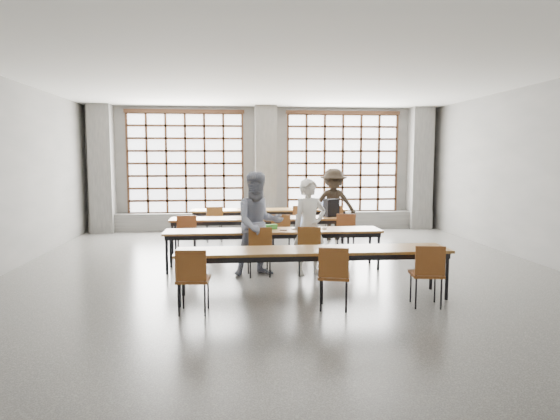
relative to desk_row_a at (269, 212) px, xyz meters
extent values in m
plane|color=#4B4B48|center=(0.01, -3.96, -0.66)|extent=(11.00, 11.00, 0.00)
plane|color=silver|center=(0.01, -3.96, 2.84)|extent=(11.00, 11.00, 0.00)
plane|color=#5E5E5B|center=(0.01, 1.54, 1.09)|extent=(10.00, 0.00, 10.00)
plane|color=#5E5E5B|center=(0.01, -9.46, 1.09)|extent=(10.00, 0.00, 10.00)
plane|color=#5E5E5B|center=(5.01, -3.96, 1.09)|extent=(0.00, 11.00, 11.00)
cube|color=#50504E|center=(-4.49, 1.26, 1.09)|extent=(0.60, 0.55, 3.50)
cube|color=#50504E|center=(0.01, 1.26, 1.09)|extent=(0.60, 0.55, 3.50)
cube|color=#50504E|center=(4.51, 1.26, 1.09)|extent=(0.60, 0.55, 3.50)
cube|color=white|center=(-2.24, 1.52, 1.24)|extent=(3.20, 0.02, 2.80)
cube|color=black|center=(-2.24, 1.44, 1.24)|extent=(3.20, 0.05, 2.80)
cube|color=black|center=(-2.24, 1.44, -0.21)|extent=(3.32, 0.07, 0.10)
cube|color=black|center=(-2.24, 1.44, 2.69)|extent=(3.32, 0.07, 0.10)
cube|color=white|center=(2.26, 1.52, 1.24)|extent=(3.20, 0.02, 2.80)
cube|color=black|center=(2.26, 1.44, 1.24)|extent=(3.20, 0.05, 2.80)
cube|color=black|center=(2.26, 1.44, -0.21)|extent=(3.32, 0.07, 0.10)
cube|color=black|center=(2.26, 1.44, 2.69)|extent=(3.32, 0.07, 0.10)
cube|color=#50504E|center=(0.01, 1.34, -0.41)|extent=(9.80, 0.35, 0.50)
cube|color=brown|center=(0.00, 0.00, 0.05)|extent=(4.00, 0.70, 0.04)
cube|color=black|center=(0.00, 0.00, -0.01)|extent=(3.90, 0.64, 0.08)
cylinder|color=black|center=(-1.92, -0.29, -0.32)|extent=(0.05, 0.05, 0.69)
cylinder|color=black|center=(-1.92, 0.29, -0.32)|extent=(0.05, 0.05, 0.69)
cylinder|color=black|center=(1.92, -0.29, -0.32)|extent=(0.05, 0.05, 0.69)
cylinder|color=black|center=(1.92, 0.29, -0.32)|extent=(0.05, 0.05, 0.69)
cube|color=brown|center=(-0.31, -1.82, 0.05)|extent=(4.00, 0.70, 0.04)
cube|color=black|center=(-0.31, -1.82, -0.01)|extent=(3.90, 0.64, 0.08)
cylinder|color=black|center=(-2.23, -2.11, -0.32)|extent=(0.05, 0.05, 0.69)
cylinder|color=black|center=(-2.23, -1.53, -0.32)|extent=(0.05, 0.05, 0.69)
cylinder|color=black|center=(1.61, -2.11, -0.32)|extent=(0.05, 0.05, 0.69)
cylinder|color=black|center=(1.61, -1.53, -0.32)|extent=(0.05, 0.05, 0.69)
cube|color=brown|center=(-0.18, -3.71, 0.05)|extent=(4.00, 0.70, 0.04)
cube|color=black|center=(-0.18, -3.71, -0.01)|extent=(3.90, 0.64, 0.08)
cylinder|color=black|center=(-2.10, -4.00, -0.32)|extent=(0.05, 0.05, 0.69)
cylinder|color=black|center=(-2.10, -3.42, -0.32)|extent=(0.05, 0.05, 0.69)
cylinder|color=black|center=(1.74, -4.00, -0.32)|extent=(0.05, 0.05, 0.69)
cylinder|color=black|center=(1.74, -3.42, -0.32)|extent=(0.05, 0.05, 0.69)
cube|color=brown|center=(0.24, -5.72, 0.05)|extent=(4.00, 0.70, 0.04)
cube|color=black|center=(0.24, -5.72, -0.01)|extent=(3.90, 0.64, 0.08)
cylinder|color=black|center=(-1.68, -6.01, -0.32)|extent=(0.05, 0.05, 0.69)
cylinder|color=black|center=(-1.68, -5.43, -0.32)|extent=(0.05, 0.05, 0.69)
cylinder|color=black|center=(2.16, -6.01, -0.32)|extent=(0.05, 0.05, 0.69)
cylinder|color=black|center=(2.16, -5.43, -0.32)|extent=(0.05, 0.05, 0.69)
cube|color=brown|center=(-1.40, -0.55, -0.21)|extent=(0.48, 0.48, 0.04)
cube|color=brown|center=(-1.37, -0.75, 0.02)|extent=(0.40, 0.09, 0.40)
cylinder|color=black|center=(-1.40, -0.55, -0.44)|extent=(0.02, 0.02, 0.45)
cube|color=brown|center=(0.80, -0.55, -0.21)|extent=(0.53, 0.53, 0.04)
cube|color=brown|center=(0.74, -0.74, 0.02)|extent=(0.39, 0.15, 0.40)
cylinder|color=black|center=(0.80, -0.55, -0.44)|extent=(0.02, 0.02, 0.45)
cube|color=brown|center=(1.60, -0.55, -0.21)|extent=(0.44, 0.44, 0.04)
cube|color=brown|center=(1.59, -0.75, 0.02)|extent=(0.40, 0.05, 0.40)
cylinder|color=black|center=(1.60, -0.55, -0.44)|extent=(0.02, 0.02, 0.45)
cube|color=#682F14|center=(-1.91, -2.37, -0.21)|extent=(0.48, 0.48, 0.04)
cube|color=#682F14|center=(-1.88, -2.57, 0.02)|extent=(0.40, 0.09, 0.40)
cylinder|color=black|center=(-1.91, -2.37, -0.44)|extent=(0.02, 0.02, 0.45)
cube|color=maroon|center=(0.09, -2.37, -0.21)|extent=(0.48, 0.48, 0.04)
cube|color=maroon|center=(0.06, -2.57, 0.02)|extent=(0.40, 0.09, 0.40)
cylinder|color=black|center=(0.09, -2.37, -0.44)|extent=(0.02, 0.02, 0.45)
cube|color=brown|center=(1.49, -2.37, -0.21)|extent=(0.49, 0.49, 0.04)
cube|color=brown|center=(1.45, -2.57, 0.02)|extent=(0.40, 0.11, 0.40)
cylinder|color=black|center=(1.49, -2.37, -0.44)|extent=(0.02, 0.02, 0.45)
cube|color=brown|center=(-0.48, -4.26, -0.21)|extent=(0.45, 0.45, 0.04)
cube|color=brown|center=(-0.47, -4.46, 0.02)|extent=(0.40, 0.06, 0.40)
cylinder|color=black|center=(-0.48, -4.26, -0.44)|extent=(0.02, 0.02, 0.45)
cube|color=brown|center=(0.42, -4.26, -0.21)|extent=(0.50, 0.50, 0.04)
cube|color=brown|center=(0.37, -4.46, 0.02)|extent=(0.40, 0.11, 0.40)
cylinder|color=black|center=(0.42, -4.26, -0.44)|extent=(0.02, 0.02, 0.45)
cube|color=brown|center=(-1.46, -6.27, -0.21)|extent=(0.45, 0.45, 0.04)
cube|color=brown|center=(-1.48, -6.47, 0.02)|extent=(0.40, 0.06, 0.40)
cylinder|color=black|center=(-1.46, -6.27, -0.44)|extent=(0.02, 0.02, 0.45)
cube|color=brown|center=(0.44, -6.27, -0.21)|extent=(0.51, 0.51, 0.04)
cube|color=brown|center=(0.39, -6.46, 0.02)|extent=(0.40, 0.13, 0.40)
cylinder|color=black|center=(0.44, -6.27, -0.44)|extent=(0.02, 0.02, 0.45)
cube|color=brown|center=(1.74, -6.27, -0.21)|extent=(0.48, 0.48, 0.04)
cube|color=brown|center=(1.71, -6.47, 0.02)|extent=(0.40, 0.09, 0.40)
cylinder|color=black|center=(1.74, -6.27, -0.44)|extent=(0.02, 0.02, 0.45)
imported|color=white|center=(0.42, -4.21, 0.18)|extent=(0.71, 0.58, 1.69)
imported|color=navy|center=(-0.48, -4.21, 0.25)|extent=(1.02, 0.87, 1.82)
imported|color=black|center=(1.60, -0.50, 0.23)|extent=(1.22, 0.79, 1.79)
cube|color=#B4B4B9|center=(0.37, -3.66, 0.08)|extent=(0.44, 0.39, 0.02)
cube|color=black|center=(0.36, -3.67, 0.09)|extent=(0.35, 0.29, 0.00)
cube|color=#B4B4B9|center=(0.43, -3.54, 0.20)|extent=(0.36, 0.21, 0.26)
cube|color=#8AADEE|center=(0.42, -3.55, 0.17)|extent=(0.30, 0.17, 0.21)
cube|color=#B9B9BE|center=(1.35, 0.05, 0.08)|extent=(0.42, 0.35, 0.02)
cube|color=black|center=(1.35, 0.04, 0.09)|extent=(0.34, 0.26, 0.00)
cube|color=#B9B9BE|center=(1.39, 0.18, 0.20)|extent=(0.36, 0.17, 0.26)
cube|color=#93B5FF|center=(1.39, 0.17, 0.17)|extent=(0.31, 0.14, 0.21)
ellipsoid|color=white|center=(0.77, -3.73, 0.08)|extent=(0.11, 0.10, 0.04)
cube|color=#33862C|center=(-0.23, -3.63, 0.11)|extent=(0.26, 0.15, 0.09)
cube|color=black|center=(0.00, -3.81, 0.07)|extent=(0.14, 0.09, 0.01)
cube|color=silver|center=(-0.91, -1.77, 0.07)|extent=(0.36, 0.33, 0.00)
cube|color=white|center=(-0.61, -1.87, 0.07)|extent=(0.36, 0.34, 0.00)
cube|color=black|center=(1.29, -1.77, 0.27)|extent=(0.37, 0.31, 0.40)
ellipsoid|color=white|center=(0.90, 0.05, 0.21)|extent=(0.31, 0.28, 0.29)
cube|color=#B01A15|center=(-1.46, -6.27, -0.16)|extent=(0.20, 0.09, 0.06)
camera|label=1|loc=(-0.93, -12.84, 1.40)|focal=32.00mm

